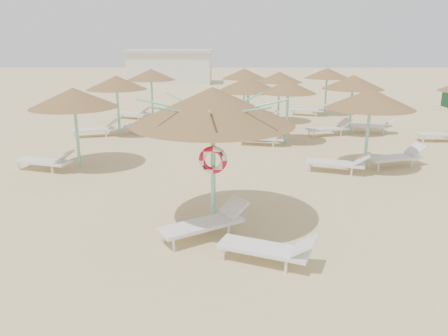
{
  "coord_description": "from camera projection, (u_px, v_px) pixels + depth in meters",
  "views": [
    {
      "loc": [
        -0.0,
        -9.3,
        4.26
      ],
      "look_at": [
        -0.16,
        0.69,
        1.3
      ],
      "focal_mm": 35.0,
      "sensor_mm": 36.0,
      "label": 1
    }
  ],
  "objects": [
    {
      "name": "main_palapa",
      "position": [
        213.0,
        106.0,
        9.55
      ],
      "size": [
        3.65,
        3.65,
        3.27
      ],
      "color": "#78D0B4",
      "rests_on": "ground"
    },
    {
      "name": "lounger_main_b",
      "position": [
        270.0,
        248.0,
        8.52
      ],
      "size": [
        2.01,
        1.25,
        0.7
      ],
      "rotation": [
        0.0,
        0.0,
        -0.38
      ],
      "color": "silver",
      "rests_on": "ground"
    },
    {
      "name": "ground",
      "position": [
        230.0,
        230.0,
        10.13
      ],
      "size": [
        120.0,
        120.0,
        0.0
      ],
      "primitive_type": "plane",
      "color": "tan",
      "rests_on": "ground"
    },
    {
      "name": "lounger_main_a",
      "position": [
        207.0,
        222.0,
        9.69
      ],
      "size": [
        2.06,
        1.64,
        0.75
      ],
      "rotation": [
        0.0,
        0.0,
        0.58
      ],
      "color": "silver",
      "rests_on": "ground"
    },
    {
      "name": "service_hut",
      "position": [
        170.0,
        66.0,
        43.3
      ],
      "size": [
        8.4,
        4.4,
        3.25
      ],
      "color": "silver",
      "rests_on": "ground"
    },
    {
      "name": "palapa_field",
      "position": [
        276.0,
        85.0,
        19.13
      ],
      "size": [
        18.87,
        13.98,
        2.72
      ],
      "color": "#78D0B4",
      "rests_on": "ground"
    }
  ]
}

